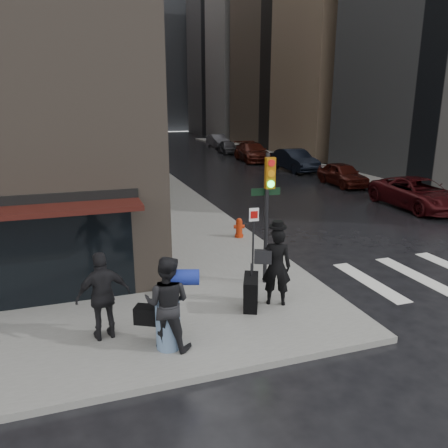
{
  "coord_description": "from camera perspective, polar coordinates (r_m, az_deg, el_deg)",
  "views": [
    {
      "loc": [
        -4.16,
        -8.69,
        4.94
      ],
      "look_at": [
        0.03,
        3.77,
        1.3
      ],
      "focal_mm": 35.0,
      "sensor_mm": 36.0,
      "label": 1
    }
  ],
  "objects": [
    {
      "name": "parked_car_2",
      "position": [
        33.62,
        9.2,
        8.23
      ],
      "size": [
        1.87,
        4.98,
        1.62
      ],
      "primitive_type": "imported",
      "rotation": [
        0.0,
        0.0,
        0.03
      ],
      "color": "black",
      "rests_on": "ground"
    },
    {
      "name": "ground",
      "position": [
        10.82,
        6.34,
        -11.78
      ],
      "size": [
        140.0,
        140.0,
        0.0
      ],
      "primitive_type": "plane",
      "color": "black",
      "rests_on": "ground"
    },
    {
      "name": "traffic_light",
      "position": [
        11.5,
        5.58,
        2.9
      ],
      "size": [
        0.89,
        0.44,
        3.57
      ],
      "rotation": [
        0.0,
        0.0,
        -0.08
      ],
      "color": "black",
      "rests_on": "ground"
    },
    {
      "name": "fire_hydrant",
      "position": [
        16.14,
        1.99,
        -0.6
      ],
      "size": [
        0.42,
        0.32,
        0.73
      ],
      "rotation": [
        0.0,
        0.0,
        -0.26
      ],
      "color": "#AC290A",
      "rests_on": "ground"
    },
    {
      "name": "sidewalk_left",
      "position": [
        36.26,
        -11.94,
        7.43
      ],
      "size": [
        4.0,
        50.0,
        0.15
      ],
      "primitive_type": "cube",
      "color": "slate",
      "rests_on": "ground"
    },
    {
      "name": "man_overcoat",
      "position": [
        10.63,
        6.18,
        -6.06
      ],
      "size": [
        1.45,
        0.95,
        2.16
      ],
      "rotation": [
        0.0,
        0.0,
        2.71
      ],
      "color": "black",
      "rests_on": "ground"
    },
    {
      "name": "bldg_right_far",
      "position": [
        73.58,
        6.14,
        21.29
      ],
      "size": [
        22.0,
        20.0,
        25.0
      ],
      "primitive_type": "cube",
      "color": "gray",
      "rests_on": "ground"
    },
    {
      "name": "bldg_distant",
      "position": [
        87.98,
        -12.78,
        22.35
      ],
      "size": [
        40.0,
        12.0,
        32.0
      ],
      "primitive_type": "cube",
      "color": "gray",
      "rests_on": "ground"
    },
    {
      "name": "parked_car_4",
      "position": [
        45.04,
        0.51,
        10.03
      ],
      "size": [
        1.9,
        4.02,
        1.33
      ],
      "primitive_type": "imported",
      "rotation": [
        0.0,
        0.0,
        -0.09
      ],
      "color": "#434449",
      "rests_on": "ground"
    },
    {
      "name": "man_jeans",
      "position": [
        8.85,
        -7.44,
        -10.16
      ],
      "size": [
        1.32,
        1.21,
        1.95
      ],
      "rotation": [
        0.0,
        0.0,
        2.66
      ],
      "color": "black",
      "rests_on": "ground"
    },
    {
      "name": "sidewalk_right",
      "position": [
        40.11,
        7.76,
        8.37
      ],
      "size": [
        3.0,
        50.0,
        0.15
      ],
      "primitive_type": "cube",
      "color": "slate",
      "rests_on": "ground"
    },
    {
      "name": "parked_car_3",
      "position": [
        39.06,
        3.72,
        9.37
      ],
      "size": [
        2.72,
        5.74,
        1.62
      ],
      "primitive_type": "imported",
      "rotation": [
        0.0,
        0.0,
        -0.08
      ],
      "color": "#45150D",
      "rests_on": "ground"
    },
    {
      "name": "parked_car_0",
      "position": [
        23.17,
        23.98,
        3.67
      ],
      "size": [
        2.67,
        5.37,
        1.46
      ],
      "primitive_type": "imported",
      "rotation": [
        0.0,
        0.0,
        -0.05
      ],
      "color": "#3F0C0F",
      "rests_on": "ground"
    },
    {
      "name": "parked_car_1",
      "position": [
        28.15,
        15.22,
        6.29
      ],
      "size": [
        1.84,
        4.22,
        1.41
      ],
      "primitive_type": "imported",
      "rotation": [
        0.0,
        0.0,
        -0.04
      ],
      "color": "#3C100C",
      "rests_on": "ground"
    },
    {
      "name": "man_greycoat",
      "position": [
        9.47,
        -15.5,
        -9.04
      ],
      "size": [
        1.18,
        0.65,
        1.91
      ],
      "rotation": [
        0.0,
        0.0,
        3.32
      ],
      "color": "black",
      "rests_on": "ground"
    },
    {
      "name": "parked_car_5",
      "position": [
        51.41,
        -0.81,
        10.8
      ],
      "size": [
        1.61,
        4.55,
        1.5
      ],
      "primitive_type": "imported",
      "rotation": [
        0.0,
        0.0,
        0.0
      ],
      "color": "#45464B",
      "rests_on": "ground"
    }
  ]
}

